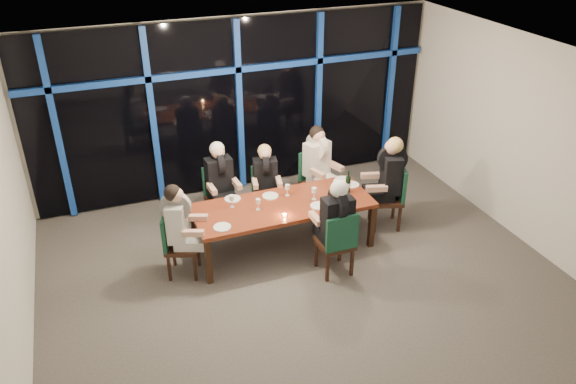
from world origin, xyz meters
name	(u,v)px	position (x,y,z in m)	size (l,w,h in m)	color
room	(306,144)	(0.00, 0.00, 2.02)	(7.04, 7.00, 3.02)	#5C5651
window_wall	(239,104)	(0.01, 2.93, 1.55)	(6.86, 0.43, 2.94)	black
dining_table	(283,208)	(0.00, 0.80, 0.68)	(2.60, 1.00, 0.75)	maroon
chair_far_left	(219,193)	(-0.69, 1.84, 0.54)	(0.48, 0.48, 0.97)	black
chair_far_mid	(265,191)	(0.03, 1.71, 0.50)	(0.49, 0.49, 0.90)	black
chair_far_right	(314,176)	(0.92, 1.78, 0.56)	(0.58, 0.58, 1.00)	black
chair_end_left	(176,241)	(-1.59, 0.73, 0.53)	(0.57, 0.57, 0.95)	black
chair_end_right	(392,193)	(1.81, 0.78, 0.58)	(0.60, 0.60, 1.04)	black
chair_near_mid	(338,241)	(0.46, -0.09, 0.56)	(0.47, 0.47, 1.00)	black
diner_far_left	(220,173)	(-0.68, 1.75, 0.92)	(0.50, 0.62, 0.94)	black
diner_far_mid	(265,173)	(0.02, 1.63, 0.86)	(0.49, 0.60, 0.87)	black
diner_far_right	(318,157)	(0.95, 1.70, 0.95)	(0.59, 0.68, 0.97)	white
diner_end_left	(179,217)	(-1.52, 0.70, 0.91)	(0.65, 0.58, 0.93)	black
diner_end_right	(389,170)	(1.72, 0.80, 0.99)	(0.70, 0.61, 1.01)	black
diner_near_mid	(336,213)	(0.46, -0.01, 0.95)	(0.50, 0.62, 0.97)	black
plate_far_left	(233,199)	(-0.64, 1.19, 0.76)	(0.24, 0.24, 0.01)	white
plate_far_mid	(270,196)	(-0.10, 1.08, 0.76)	(0.24, 0.24, 0.01)	white
plate_far_right	(342,180)	(1.13, 1.17, 0.76)	(0.24, 0.24, 0.01)	white
plate_end_left	(222,227)	(-0.99, 0.50, 0.76)	(0.24, 0.24, 0.01)	white
plate_end_right	(351,185)	(1.18, 0.97, 0.76)	(0.24, 0.24, 0.01)	white
plate_near_mid	(318,206)	(0.45, 0.56, 0.76)	(0.24, 0.24, 0.01)	white
wine_bottle	(348,184)	(1.02, 0.78, 0.88)	(0.08, 0.08, 0.35)	black
water_pitcher	(339,193)	(0.82, 0.65, 0.85)	(0.12, 0.11, 0.20)	silver
tea_light	(285,215)	(-0.10, 0.48, 0.77)	(0.05, 0.05, 0.03)	#F49749
wine_glass_a	(258,202)	(-0.38, 0.78, 0.87)	(0.07, 0.07, 0.17)	white
wine_glass_b	(287,188)	(0.15, 1.02, 0.88)	(0.07, 0.07, 0.18)	silver
wine_glass_c	(314,191)	(0.47, 0.76, 0.89)	(0.07, 0.07, 0.19)	silver
wine_glass_d	(232,199)	(-0.71, 0.98, 0.89)	(0.07, 0.07, 0.19)	silver
wine_glass_e	(336,183)	(0.87, 0.88, 0.89)	(0.07, 0.07, 0.19)	silver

